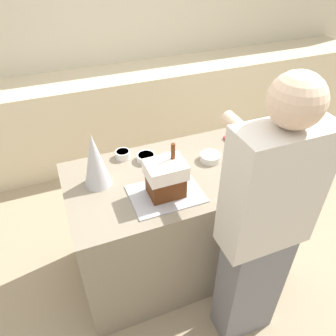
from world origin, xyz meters
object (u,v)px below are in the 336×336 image
(decorative_tree, at_px, (95,160))
(candy_bowl_front_corner, at_px, (146,157))
(candy_bowl_beside_tree, at_px, (169,159))
(candy_bowl_far_left, at_px, (210,157))
(cookbook, at_px, (240,140))
(person, at_px, (262,230))
(baking_tray, at_px, (166,194))
(gingerbread_house, at_px, (166,178))
(mug, at_px, (251,160))
(candy_bowl_near_tray_left, at_px, (123,154))

(decorative_tree, bearing_deg, candy_bowl_front_corner, 19.54)
(candy_bowl_beside_tree, bearing_deg, candy_bowl_far_left, -16.79)
(cookbook, bearing_deg, person, -114.13)
(candy_bowl_far_left, bearing_deg, baking_tray, -152.34)
(person, bearing_deg, candy_bowl_front_corner, 113.32)
(gingerbread_house, bearing_deg, candy_bowl_front_corner, 89.81)
(cookbook, bearing_deg, mug, -108.89)
(candy_bowl_beside_tree, relative_size, mug, 1.20)
(candy_bowl_front_corner, xyz_separation_m, mug, (0.61, -0.31, 0.02))
(candy_bowl_front_corner, bearing_deg, baking_tray, -90.25)
(gingerbread_house, bearing_deg, person, -52.00)
(cookbook, bearing_deg, candy_bowl_front_corner, 177.40)
(gingerbread_house, bearing_deg, decorative_tree, 144.86)
(baking_tray, xyz_separation_m, mug, (0.62, 0.06, 0.05))
(candy_bowl_front_corner, distance_m, candy_bowl_far_left, 0.43)
(candy_bowl_far_left, xyz_separation_m, candy_bowl_beside_tree, (-0.27, 0.08, -0.00))
(gingerbread_house, distance_m, candy_bowl_near_tray_left, 0.48)
(decorative_tree, bearing_deg, candy_bowl_beside_tree, 5.45)
(gingerbread_house, height_order, candy_bowl_front_corner, gingerbread_house)
(baking_tray, bearing_deg, cookbook, 25.27)
(baking_tray, relative_size, candy_bowl_front_corner, 3.29)
(candy_bowl_far_left, relative_size, mug, 1.40)
(candy_bowl_front_corner, height_order, cookbook, candy_bowl_front_corner)
(candy_bowl_near_tray_left, relative_size, mug, 1.03)
(baking_tray, height_order, candy_bowl_beside_tree, candy_bowl_beside_tree)
(decorative_tree, distance_m, person, 1.01)
(baking_tray, height_order, candy_bowl_far_left, candy_bowl_far_left)
(candy_bowl_front_corner, height_order, candy_bowl_far_left, candy_bowl_far_left)
(baking_tray, xyz_separation_m, candy_bowl_far_left, (0.40, 0.21, 0.02))
(decorative_tree, height_order, candy_bowl_far_left, decorative_tree)
(candy_bowl_near_tray_left, height_order, mug, mug)
(decorative_tree, height_order, cookbook, decorative_tree)
(baking_tray, distance_m, candy_bowl_far_left, 0.45)
(candy_bowl_beside_tree, height_order, cookbook, candy_bowl_beside_tree)
(baking_tray, xyz_separation_m, cookbook, (0.71, 0.34, 0.01))
(gingerbread_house, height_order, candy_bowl_beside_tree, gingerbread_house)
(candy_bowl_far_left, relative_size, candy_bowl_beside_tree, 1.17)
(candy_bowl_far_left, relative_size, cookbook, 0.72)
(decorative_tree, distance_m, candy_bowl_near_tray_left, 0.33)
(candy_bowl_front_corner, relative_size, candy_bowl_far_left, 0.93)
(cookbook, height_order, person, person)
(mug, height_order, person, person)
(gingerbread_house, height_order, candy_bowl_far_left, gingerbread_house)
(baking_tray, bearing_deg, person, -51.96)
(baking_tray, relative_size, person, 0.24)
(candy_bowl_beside_tree, bearing_deg, baking_tray, -114.54)
(baking_tray, height_order, person, person)
(candy_bowl_near_tray_left, bearing_deg, mug, -27.88)
(candy_bowl_front_corner, relative_size, mug, 1.30)
(decorative_tree, distance_m, candy_bowl_far_left, 0.76)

